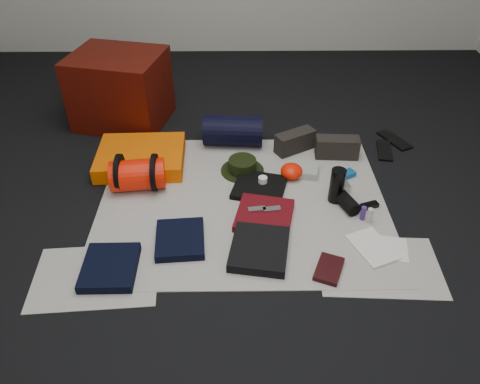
{
  "coord_description": "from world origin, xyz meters",
  "views": [
    {
      "loc": [
        -0.04,
        -2.05,
        1.67
      ],
      "look_at": [
        -0.02,
        -0.04,
        0.1
      ],
      "focal_mm": 35.0,
      "sensor_mm": 36.0,
      "label": 1
    }
  ],
  "objects_px": {
    "sleeping_pad": "(141,157)",
    "compact_camera": "(340,188)",
    "stuff_sack": "(138,175)",
    "paperback_book": "(329,269)",
    "red_cabinet": "(120,89)",
    "navy_duffel": "(233,131)",
    "water_bottle": "(337,185)"
  },
  "relations": [
    {
      "from": "sleeping_pad",
      "to": "compact_camera",
      "type": "xyz_separation_m",
      "value": [
        1.19,
        -0.29,
        -0.03
      ]
    },
    {
      "from": "stuff_sack",
      "to": "paperback_book",
      "type": "xyz_separation_m",
      "value": [
        1.0,
        -0.66,
        -0.08
      ]
    },
    {
      "from": "red_cabinet",
      "to": "navy_duffel",
      "type": "xyz_separation_m",
      "value": [
        0.78,
        -0.33,
        -0.14
      ]
    },
    {
      "from": "compact_camera",
      "to": "red_cabinet",
      "type": "bearing_deg",
      "value": 139.77
    },
    {
      "from": "sleeping_pad",
      "to": "compact_camera",
      "type": "distance_m",
      "value": 1.22
    },
    {
      "from": "sleeping_pad",
      "to": "water_bottle",
      "type": "bearing_deg",
      "value": -18.17
    },
    {
      "from": "sleeping_pad",
      "to": "navy_duffel",
      "type": "distance_m",
      "value": 0.62
    },
    {
      "from": "paperback_book",
      "to": "water_bottle",
      "type": "bearing_deg",
      "value": 99.88
    },
    {
      "from": "compact_camera",
      "to": "stuff_sack",
      "type": "bearing_deg",
      "value": 168.82
    },
    {
      "from": "sleeping_pad",
      "to": "navy_duffel",
      "type": "xyz_separation_m",
      "value": [
        0.57,
        0.22,
        0.05
      ]
    },
    {
      "from": "sleeping_pad",
      "to": "water_bottle",
      "type": "xyz_separation_m",
      "value": [
        1.15,
        -0.38,
        0.06
      ]
    },
    {
      "from": "red_cabinet",
      "to": "stuff_sack",
      "type": "bearing_deg",
      "value": -61.02
    },
    {
      "from": "navy_duffel",
      "to": "paperback_book",
      "type": "distance_m",
      "value": 1.22
    },
    {
      "from": "red_cabinet",
      "to": "paperback_book",
      "type": "xyz_separation_m",
      "value": [
        1.23,
        -1.46,
        -0.23
      ]
    },
    {
      "from": "stuff_sack",
      "to": "navy_duffel",
      "type": "bearing_deg",
      "value": 40.62
    },
    {
      "from": "water_bottle",
      "to": "red_cabinet",
      "type": "bearing_deg",
      "value": 145.45
    },
    {
      "from": "stuff_sack",
      "to": "compact_camera",
      "type": "distance_m",
      "value": 1.17
    },
    {
      "from": "red_cabinet",
      "to": "stuff_sack",
      "type": "xyz_separation_m",
      "value": [
        0.23,
        -0.8,
        -0.15
      ]
    },
    {
      "from": "red_cabinet",
      "to": "navy_duffel",
      "type": "relative_size",
      "value": 1.55
    },
    {
      "from": "red_cabinet",
      "to": "water_bottle",
      "type": "xyz_separation_m",
      "value": [
        1.35,
        -0.93,
        -0.14
      ]
    },
    {
      "from": "stuff_sack",
      "to": "paperback_book",
      "type": "relative_size",
      "value": 1.73
    },
    {
      "from": "red_cabinet",
      "to": "sleeping_pad",
      "type": "distance_m",
      "value": 0.62
    },
    {
      "from": "sleeping_pad",
      "to": "stuff_sack",
      "type": "relative_size",
      "value": 1.71
    },
    {
      "from": "navy_duffel",
      "to": "compact_camera",
      "type": "relative_size",
      "value": 3.57
    },
    {
      "from": "sleeping_pad",
      "to": "stuff_sack",
      "type": "xyz_separation_m",
      "value": [
        0.02,
        -0.25,
        0.04
      ]
    },
    {
      "from": "red_cabinet",
      "to": "water_bottle",
      "type": "height_order",
      "value": "red_cabinet"
    },
    {
      "from": "navy_duffel",
      "to": "compact_camera",
      "type": "bearing_deg",
      "value": -35.74
    },
    {
      "from": "red_cabinet",
      "to": "compact_camera",
      "type": "relative_size",
      "value": 5.52
    },
    {
      "from": "red_cabinet",
      "to": "compact_camera",
      "type": "xyz_separation_m",
      "value": [
        1.39,
        -0.84,
        -0.22
      ]
    },
    {
      "from": "sleeping_pad",
      "to": "paperback_book",
      "type": "distance_m",
      "value": 1.37
    },
    {
      "from": "water_bottle",
      "to": "compact_camera",
      "type": "relative_size",
      "value": 1.92
    },
    {
      "from": "red_cabinet",
      "to": "navy_duffel",
      "type": "bearing_deg",
      "value": -9.9
    }
  ]
}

